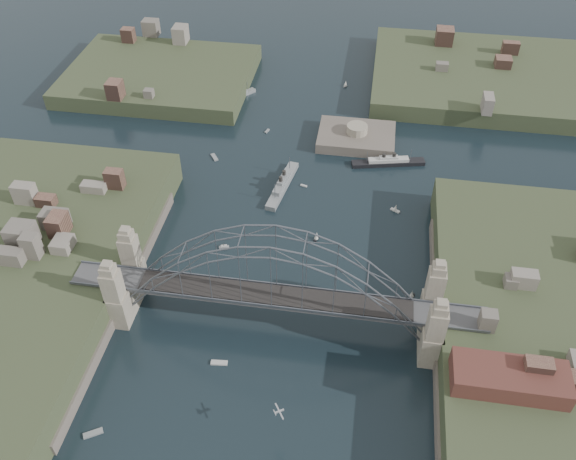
{
  "coord_description": "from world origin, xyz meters",
  "views": [
    {
      "loc": [
        15.22,
        -79.95,
        99.98
      ],
      "look_at": [
        0.0,
        18.0,
        10.0
      ],
      "focal_mm": 37.92,
      "sensor_mm": 36.0,
      "label": 1
    }
  ],
  "objects_px": {
    "bridge": "(274,282)",
    "fort_island": "(356,142)",
    "naval_cruiser_near": "(282,185)",
    "naval_cruiser_far": "(237,96)",
    "ocean_liner": "(388,162)",
    "wharf_shed": "(510,378)"
  },
  "relations": [
    {
      "from": "fort_island",
      "to": "ocean_liner",
      "type": "xyz_separation_m",
      "value": [
        9.61,
        -10.02,
        1.11
      ]
    },
    {
      "from": "wharf_shed",
      "to": "naval_cruiser_far",
      "type": "bearing_deg",
      "value": 124.77
    },
    {
      "from": "bridge",
      "to": "fort_island",
      "type": "xyz_separation_m",
      "value": [
        12.0,
        70.0,
        -12.66
      ]
    },
    {
      "from": "bridge",
      "to": "naval_cruiser_near",
      "type": "relative_size",
      "value": 4.11
    },
    {
      "from": "fort_island",
      "to": "ocean_liner",
      "type": "relative_size",
      "value": 1.08
    },
    {
      "from": "bridge",
      "to": "ocean_liner",
      "type": "height_order",
      "value": "bridge"
    },
    {
      "from": "naval_cruiser_near",
      "to": "fort_island",
      "type": "bearing_deg",
      "value": 54.43
    },
    {
      "from": "naval_cruiser_near",
      "to": "bridge",
      "type": "bearing_deg",
      "value": -82.8
    },
    {
      "from": "fort_island",
      "to": "naval_cruiser_far",
      "type": "distance_m",
      "value": 43.93
    },
    {
      "from": "naval_cruiser_far",
      "to": "fort_island",
      "type": "bearing_deg",
      "value": -25.75
    },
    {
      "from": "fort_island",
      "to": "wharf_shed",
      "type": "bearing_deg",
      "value": -69.15
    },
    {
      "from": "bridge",
      "to": "wharf_shed",
      "type": "distance_m",
      "value": 46.23
    },
    {
      "from": "naval_cruiser_far",
      "to": "ocean_liner",
      "type": "xyz_separation_m",
      "value": [
        49.16,
        -29.1,
        0.05
      ]
    },
    {
      "from": "ocean_liner",
      "to": "fort_island",
      "type": "bearing_deg",
      "value": 133.81
    },
    {
      "from": "fort_island",
      "to": "naval_cruiser_far",
      "type": "relative_size",
      "value": 1.91
    },
    {
      "from": "bridge",
      "to": "naval_cruiser_far",
      "type": "distance_m",
      "value": 93.96
    },
    {
      "from": "wharf_shed",
      "to": "ocean_liner",
      "type": "xyz_separation_m",
      "value": [
        -22.39,
        73.98,
        -9.23
      ]
    },
    {
      "from": "bridge",
      "to": "ocean_liner",
      "type": "distance_m",
      "value": 64.79
    },
    {
      "from": "fort_island",
      "to": "naval_cruiser_far",
      "type": "xyz_separation_m",
      "value": [
        -39.55,
        19.08,
        1.06
      ]
    },
    {
      "from": "bridge",
      "to": "fort_island",
      "type": "height_order",
      "value": "bridge"
    },
    {
      "from": "fort_island",
      "to": "naval_cruiser_near",
      "type": "relative_size",
      "value": 1.08
    },
    {
      "from": "naval_cruiser_near",
      "to": "naval_cruiser_far",
      "type": "height_order",
      "value": "naval_cruiser_near"
    }
  ]
}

